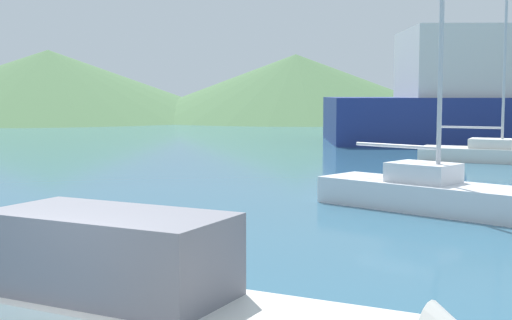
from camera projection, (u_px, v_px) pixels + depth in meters
The scene contains 4 objects.
sailboat_inner at pixel (491, 152), 31.34m from camera, with size 6.34×3.38×9.64m.
sailboat_middle at pixel (423, 190), 18.45m from camera, with size 5.62×4.48×9.39m.
hill_west at pixel (49, 84), 83.34m from camera, with size 45.55×45.55×8.05m.
hill_central at pixel (296, 87), 83.53m from camera, with size 40.54×40.54×7.55m.
Camera 1 is at (3.85, -4.96, 3.01)m, focal length 50.00 mm.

